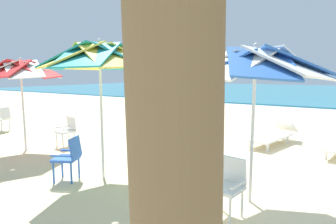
# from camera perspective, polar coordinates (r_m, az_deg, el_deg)

# --- Properties ---
(ground_plane) EXTENTS (80.00, 80.00, 0.00)m
(ground_plane) POSITION_cam_1_polar(r_m,az_deg,el_deg) (7.06, 22.24, -10.01)
(ground_plane) COLOR beige
(sea) EXTENTS (80.00, 36.00, 0.10)m
(sea) POSITION_cam_1_polar(r_m,az_deg,el_deg) (37.11, 30.26, 3.53)
(sea) COLOR teal
(sea) RESTS_ON ground
(surf_foam) EXTENTS (80.00, 0.70, 0.01)m
(surf_foam) POSITION_cam_1_polar(r_m,az_deg,el_deg) (18.89, 28.49, 0.47)
(surf_foam) COLOR white
(surf_foam) RESTS_ON ground
(beach_umbrella_0) EXTENTS (2.28, 2.28, 2.55)m
(beach_umbrella_0) POSITION_cam_1_polar(r_m,az_deg,el_deg) (4.62, 17.10, 8.93)
(beach_umbrella_0) COLOR silver
(beach_umbrella_0) RESTS_ON ground
(plastic_chair_0) EXTENTS (0.51, 0.53, 0.87)m
(plastic_chair_0) POSITION_cam_1_polar(r_m,az_deg,el_deg) (4.36, 11.97, -13.77)
(plastic_chair_0) COLOR white
(plastic_chair_0) RESTS_ON ground
(beach_umbrella_1) EXTENTS (2.35, 2.35, 2.74)m
(beach_umbrella_1) POSITION_cam_1_polar(r_m,az_deg,el_deg) (5.67, -13.54, 10.53)
(beach_umbrella_1) COLOR silver
(beach_umbrella_1) RESTS_ON ground
(plastic_chair_1) EXTENTS (0.61, 0.62, 0.87)m
(plastic_chair_1) POSITION_cam_1_polar(r_m,az_deg,el_deg) (5.76, -4.11, -8.25)
(plastic_chair_1) COLOR white
(plastic_chair_1) RESTS_ON ground
(plastic_chair_2) EXTENTS (0.61, 0.59, 0.87)m
(plastic_chair_2) POSITION_cam_1_polar(r_m,az_deg,el_deg) (5.90, -19.21, -8.29)
(plastic_chair_2) COLOR blue
(plastic_chair_2) RESTS_ON ground
(beach_umbrella_2) EXTENTS (2.10, 2.10, 2.51)m
(beach_umbrella_2) POSITION_cam_1_polar(r_m,az_deg,el_deg) (8.51, -27.47, 7.43)
(beach_umbrella_2) COLOR silver
(beach_umbrella_2) RESTS_ON ground
(plastic_chair_3) EXTENTS (0.51, 0.53, 0.87)m
(plastic_chair_3) POSITION_cam_1_polar(r_m,az_deg,el_deg) (8.65, -19.55, -3.28)
(plastic_chair_3) COLOR white
(plastic_chair_3) RESTS_ON ground
(plastic_chair_6) EXTENTS (0.57, 0.55, 0.87)m
(plastic_chair_6) POSITION_cam_1_polar(r_m,az_deg,el_deg) (11.94, -30.27, -0.96)
(plastic_chair_6) COLOR white
(plastic_chair_6) RESTS_ON ground
(sun_lounger_1) EXTENTS (1.11, 2.23, 0.62)m
(sun_lounger_1) POSITION_cam_1_polar(r_m,az_deg,el_deg) (8.96, 20.34, -4.35)
(sun_lounger_1) COLOR white
(sun_lounger_1) RESTS_ON ground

